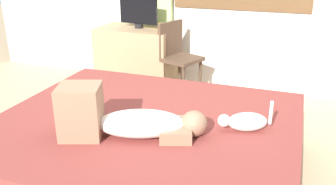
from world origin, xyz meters
name	(u,v)px	position (x,y,z in m)	size (l,w,h in m)	color
ground_plane	(148,183)	(0.00, 0.00, 0.00)	(16.00, 16.00, 0.00)	tan
bed	(146,151)	(-0.03, 0.05, 0.24)	(2.16, 1.88, 0.49)	brown
person_lying	(126,119)	(-0.06, -0.20, 0.60)	(0.93, 0.52, 0.34)	silver
cat	(245,121)	(0.65, 0.13, 0.55)	(0.34, 0.19, 0.21)	silver
desk	(137,58)	(-0.91, 1.86, 0.37)	(0.90, 0.56, 0.74)	#997A56
tv_monitor	(139,12)	(-0.88, 1.86, 0.92)	(0.48, 0.10, 0.35)	black
cup	(161,27)	(-0.58, 1.81, 0.78)	(0.06, 0.06, 0.08)	gold
chair_by_desk	(177,54)	(-0.35, 1.72, 0.51)	(0.49, 0.49, 0.86)	#4C3828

